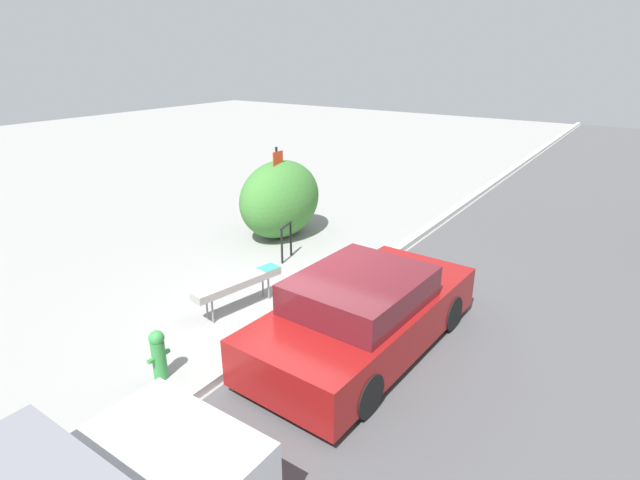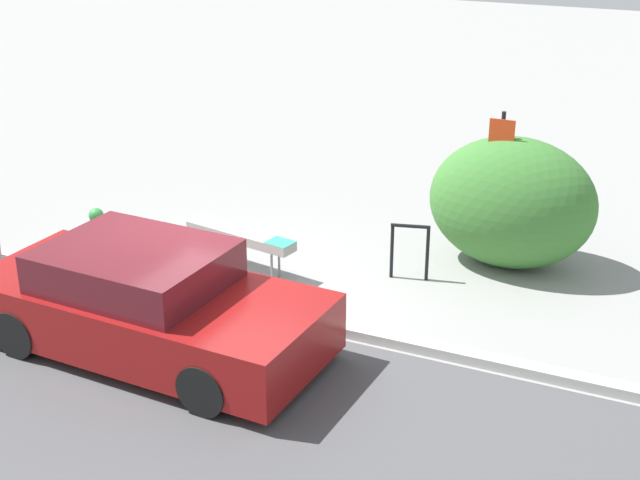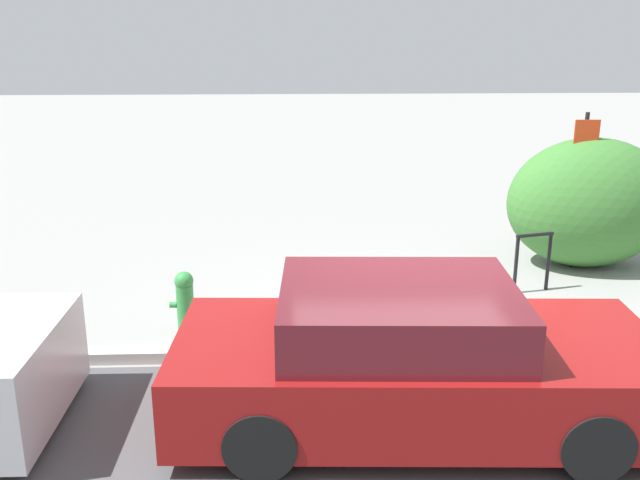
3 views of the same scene
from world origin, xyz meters
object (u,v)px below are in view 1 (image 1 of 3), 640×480
(bike_rack, at_px, (286,238))
(parked_car_near, at_px, (364,314))
(sign_post, at_px, (278,185))
(fire_hydrant, at_px, (158,353))
(bench, at_px, (238,283))

(bike_rack, xyz_separation_m, parked_car_near, (-2.17, -3.22, 0.11))
(sign_post, bearing_deg, fire_hydrant, -158.27)
(fire_hydrant, distance_m, parked_car_near, 3.08)
(bike_rack, distance_m, parked_car_near, 3.88)
(bike_rack, xyz_separation_m, fire_hydrant, (-4.49, -1.19, -0.09))
(sign_post, distance_m, parked_car_near, 5.28)
(bike_rack, distance_m, fire_hydrant, 4.64)
(bike_rack, xyz_separation_m, sign_post, (0.95, 0.97, 0.88))
(bike_rack, bearing_deg, sign_post, 45.70)
(sign_post, bearing_deg, parked_car_near, -126.68)
(sign_post, xyz_separation_m, fire_hydrant, (-5.44, -2.17, -0.98))
(bench, bearing_deg, parked_car_near, -76.76)
(bike_rack, height_order, parked_car_near, parked_car_near)
(parked_car_near, bearing_deg, bench, 95.91)
(bench, bearing_deg, sign_post, 37.29)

